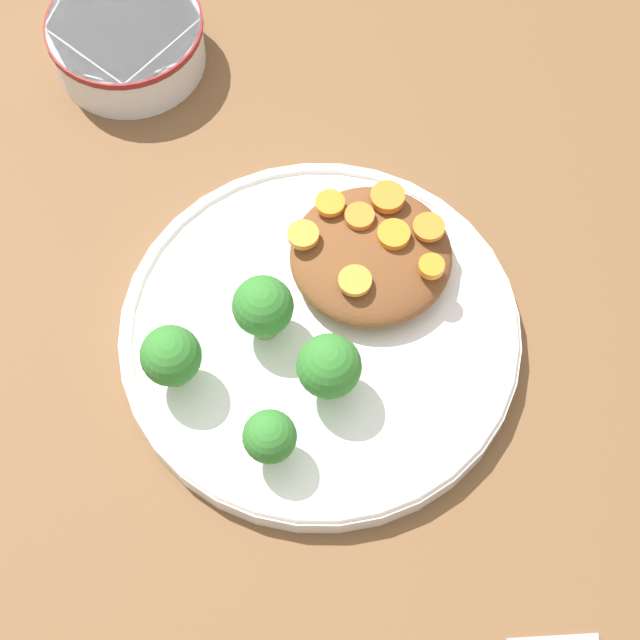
{
  "coord_description": "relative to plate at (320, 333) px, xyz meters",
  "views": [
    {
      "loc": [
        0.16,
        0.3,
        0.7
      ],
      "look_at": [
        0.0,
        0.0,
        0.03
      ],
      "focal_mm": 60.0,
      "sensor_mm": 36.0,
      "label": 1
    }
  ],
  "objects": [
    {
      "name": "carrot_slice_1",
      "position": [
        -0.1,
        -0.02,
        0.04
      ],
      "size": [
        0.02,
        0.02,
        0.0
      ],
      "primitive_type": "cylinder",
      "color": "orange",
      "rests_on": "stew_mound"
    },
    {
      "name": "carrot_slice_6",
      "position": [
        -0.08,
        0.01,
        0.04
      ],
      "size": [
        0.02,
        0.02,
        0.01
      ],
      "primitive_type": "cylinder",
      "color": "orange",
      "rests_on": "stew_mound"
    },
    {
      "name": "stew_mound",
      "position": [
        -0.06,
        -0.03,
        0.02
      ],
      "size": [
        0.12,
        0.12,
        0.03
      ],
      "primitive_type": "ellipsoid",
      "color": "brown",
      "rests_on": "plate"
    },
    {
      "name": "carrot_slice_3",
      "position": [
        -0.02,
        -0.06,
        0.04
      ],
      "size": [
        0.02,
        0.02,
        0.01
      ],
      "primitive_type": "cylinder",
      "color": "orange",
      "rests_on": "stew_mound"
    },
    {
      "name": "carrot_slice_2",
      "position": [
        -0.03,
        -0.01,
        0.04
      ],
      "size": [
        0.02,
        0.02,
        0.0
      ],
      "primitive_type": "cylinder",
      "color": "orange",
      "rests_on": "stew_mound"
    },
    {
      "name": "broccoli_floret_0",
      "position": [
        0.11,
        -0.01,
        0.04
      ],
      "size": [
        0.04,
        0.04,
        0.06
      ],
      "color": "#7FA85B",
      "rests_on": "plate"
    },
    {
      "name": "carrot_slice_7",
      "position": [
        -0.05,
        -0.07,
        0.04
      ],
      "size": [
        0.02,
        0.02,
        0.0
      ],
      "primitive_type": "cylinder",
      "color": "orange",
      "rests_on": "stew_mound"
    },
    {
      "name": "ground_plane",
      "position": [
        0.0,
        0.0,
        -0.01
      ],
      "size": [
        4.0,
        4.0,
        0.0
      ],
      "primitive_type": "plane",
      "color": "brown"
    },
    {
      "name": "broccoli_floret_3",
      "position": [
        0.02,
        0.04,
        0.04
      ],
      "size": [
        0.04,
        0.04,
        0.06
      ],
      "color": "#759E51",
      "rests_on": "plate"
    },
    {
      "name": "dip_bowl",
      "position": [
        0.02,
        -0.3,
        0.01
      ],
      "size": [
        0.13,
        0.13,
        0.05
      ],
      "color": "silver",
      "rests_on": "ground_plane"
    },
    {
      "name": "carrot_slice_5",
      "position": [
        -0.07,
        -0.03,
        0.04
      ],
      "size": [
        0.02,
        0.02,
        0.01
      ],
      "primitive_type": "cylinder",
      "color": "orange",
      "rests_on": "stew_mound"
    },
    {
      "name": "broccoli_floret_2",
      "position": [
        0.03,
        -0.02,
        0.04
      ],
      "size": [
        0.04,
        0.04,
        0.06
      ],
      "color": "#7FA85B",
      "rests_on": "plate"
    },
    {
      "name": "broccoli_floret_1",
      "position": [
        0.07,
        0.07,
        0.04
      ],
      "size": [
        0.04,
        0.04,
        0.05
      ],
      "color": "#7FA85B",
      "rests_on": "plate"
    },
    {
      "name": "carrot_slice_0",
      "position": [
        -0.06,
        -0.05,
        0.04
      ],
      "size": [
        0.02,
        0.02,
        0.01
      ],
      "primitive_type": "cylinder",
      "color": "orange",
      "rests_on": "stew_mound"
    },
    {
      "name": "carrot_slice_4",
      "position": [
        -0.08,
        -0.06,
        0.04
      ],
      "size": [
        0.03,
        0.03,
        0.01
      ],
      "primitive_type": "cylinder",
      "color": "orange",
      "rests_on": "stew_mound"
    },
    {
      "name": "plate",
      "position": [
        0.0,
        0.0,
        0.0
      ],
      "size": [
        0.29,
        0.29,
        0.02
      ],
      "color": "white",
      "rests_on": "ground_plane"
    }
  ]
}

